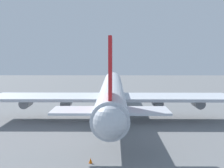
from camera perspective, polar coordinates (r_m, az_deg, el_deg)
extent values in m
plane|color=slate|center=(73.56, 0.00, -6.31)|extent=(278.96, 278.96, 0.00)
cylinder|color=silver|center=(72.50, 0.00, -1.53)|extent=(64.57, 5.65, 5.65)
sphere|color=silver|center=(104.60, 0.15, 0.76)|extent=(5.54, 5.54, 5.54)
sphere|color=silver|center=(40.71, -0.40, -7.42)|extent=(4.81, 4.81, 4.81)
cube|color=red|center=(44.82, -0.30, 3.31)|extent=(9.04, 0.50, 9.05)
cube|color=silver|center=(44.48, 5.56, -5.18)|extent=(5.81, 8.48, 0.36)
cube|color=silver|center=(44.61, -6.19, -5.16)|extent=(5.81, 8.48, 0.36)
cube|color=silver|center=(70.86, 12.09, -2.53)|extent=(10.98, 26.31, 0.70)
cube|color=silver|center=(71.12, -12.09, -2.49)|extent=(10.98, 26.31, 0.70)
cylinder|color=gray|center=(71.39, 8.79, -3.65)|extent=(4.52, 2.37, 2.37)
cylinder|color=gray|center=(73.43, 16.34, -3.56)|extent=(4.52, 2.37, 2.37)
cylinder|color=gray|center=(71.58, -8.80, -3.63)|extent=(4.52, 2.37, 2.37)
cylinder|color=gray|center=(73.78, -16.29, -3.51)|extent=(4.52, 2.37, 2.37)
cylinder|color=black|center=(93.59, 0.11, -2.63)|extent=(0.70, 0.70, 3.35)
cylinder|color=black|center=(70.09, 2.53, -5.52)|extent=(0.70, 0.70, 3.35)
cylinder|color=black|center=(70.15, -2.58, -5.52)|extent=(0.70, 0.70, 3.35)
cone|color=orange|center=(104.40, 1.12, -2.49)|extent=(0.46, 0.46, 0.66)
cone|color=orange|center=(43.39, -4.19, -14.59)|extent=(0.54, 0.54, 0.77)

